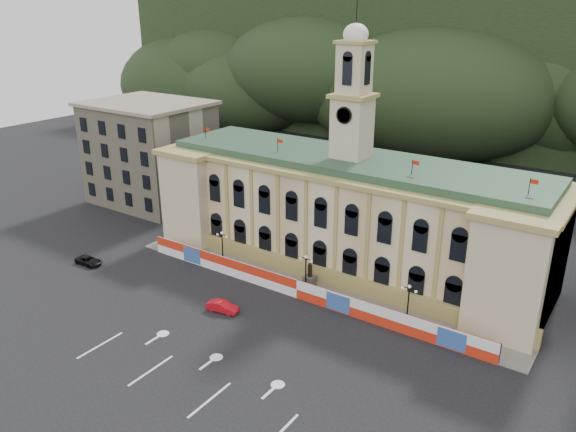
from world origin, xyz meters
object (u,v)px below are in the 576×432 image
Objects in this scene: statue at (310,280)px; red_sedan at (222,307)px; lamp_center at (306,270)px; black_suv at (89,261)px.

statue reaches higher than red_sedan.
lamp_center is 31.97m from black_suv.
lamp_center reaches higher than black_suv.
statue is at bearing -37.24° from red_sedan.
red_sedan is at bearing -90.74° from black_suv.
black_suv is at bearing -160.25° from lamp_center.
statue is at bearing -71.32° from black_suv.
lamp_center reaches higher than statue.
lamp_center is 1.22× the size of red_sedan.
lamp_center is at bearing -39.53° from red_sedan.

